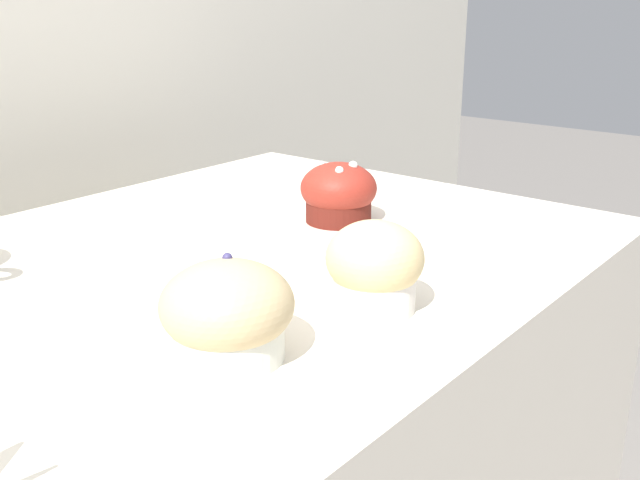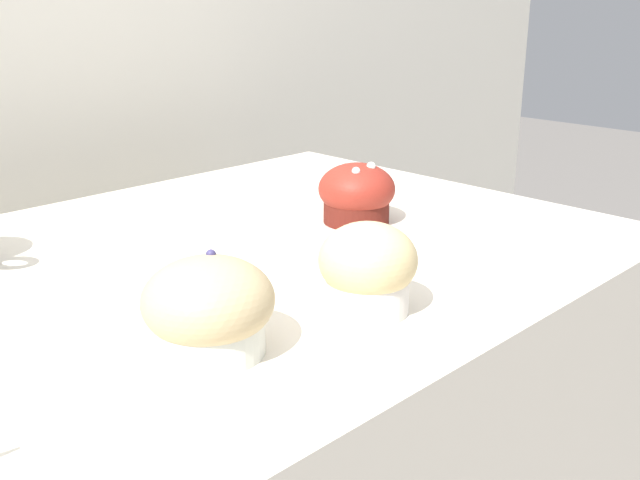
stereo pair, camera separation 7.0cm
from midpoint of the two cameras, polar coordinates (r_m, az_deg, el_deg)
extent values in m
cylinder|color=silver|center=(0.58, -4.99, -6.66)|extent=(0.09, 0.09, 0.04)
ellipsoid|color=tan|center=(0.57, -5.05, -4.66)|extent=(0.10, 0.10, 0.07)
sphere|color=navy|center=(0.57, -4.88, -1.16)|extent=(0.01, 0.01, 0.01)
cylinder|color=#531912|center=(0.90, 5.02, 2.61)|extent=(0.08, 0.08, 0.04)
ellipsoid|color=maroon|center=(0.90, 5.05, 3.88)|extent=(0.09, 0.09, 0.06)
sphere|color=white|center=(0.89, 6.18, 5.56)|extent=(0.01, 0.01, 0.01)
sphere|color=white|center=(0.91, 3.84, 5.73)|extent=(0.01, 0.01, 0.01)
sphere|color=white|center=(0.87, 5.08, 5.22)|extent=(0.01, 0.01, 0.01)
cylinder|color=silver|center=(0.65, 6.70, -3.55)|extent=(0.07, 0.07, 0.05)
ellipsoid|color=#D6BB80|center=(0.64, 6.78, -1.58)|extent=(0.09, 0.09, 0.07)
camera|label=1|loc=(0.04, -87.14, 0.96)|focal=42.00mm
camera|label=2|loc=(0.04, 92.86, -0.96)|focal=42.00mm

